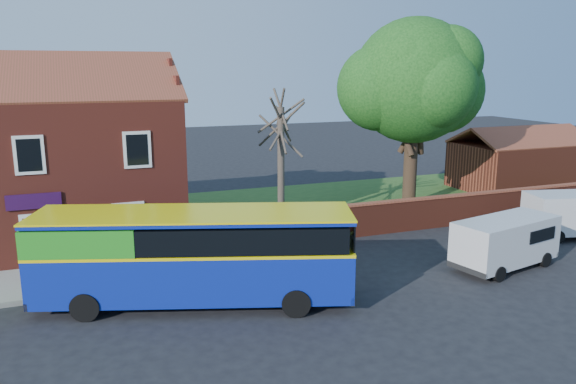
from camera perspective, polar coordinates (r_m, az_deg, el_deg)
name	(u,v)px	position (r m, az deg, el deg)	size (l,w,h in m)	color
ground	(268,319)	(18.38, -2.06, -12.76)	(120.00, 120.00, 0.00)	black
pavement	(38,283)	(22.93, -24.02, -8.47)	(18.00, 3.50, 0.12)	gray
kerb	(36,301)	(21.29, -24.24, -10.06)	(18.00, 0.15, 0.14)	slate
grass_strip	(400,199)	(34.98, 11.34, -0.67)	(26.00, 12.00, 0.04)	#426B28
shop_building	(37,169)	(27.66, -24.13, 2.19)	(12.30, 8.13, 10.50)	maroon
boundary_wall	(464,209)	(30.04, 17.46, -1.62)	(22.00, 0.38, 1.60)	maroon
outbuilding	(519,164)	(40.15, 22.41, 2.62)	(8.20, 5.06, 4.17)	maroon
bus	(184,253)	(19.15, -10.49, -6.07)	(10.77, 5.80, 3.19)	#0D2398
van_near	(506,241)	(24.01, 21.24, -4.62)	(4.87, 2.78, 2.01)	silver
large_tree	(413,85)	(32.46, 12.63, 10.59)	(8.67, 6.86, 10.58)	black
bare_tree	(281,161)	(27.57, -0.72, 3.15)	(2.46, 2.93, 6.56)	#4C4238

